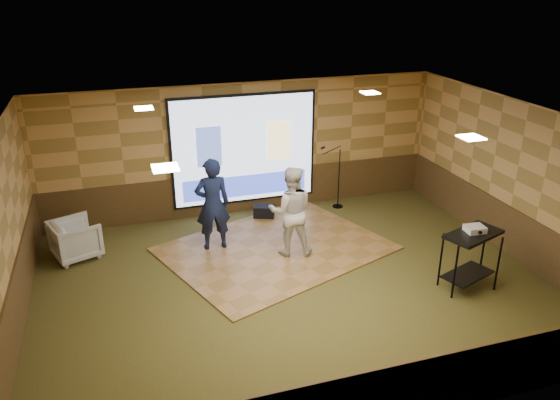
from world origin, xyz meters
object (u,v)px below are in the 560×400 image
object	(u,v)px
projector_screen	(244,151)
av_table	(471,248)
player_left	(213,204)
banquet_chair	(76,239)
duffel_bag	(264,212)
player_right	(291,211)
dance_floor	(276,248)
mic_stand	(336,188)
projector	(475,229)

from	to	relation	value
projector_screen	av_table	bearing A→B (deg)	-56.75
player_left	banquet_chair	xyz separation A→B (m)	(-2.64, 0.47, -0.59)
av_table	banquet_chair	xyz separation A→B (m)	(-6.62, 3.28, -0.40)
duffel_bag	player_right	bearing A→B (deg)	-89.20
player_right	projector_screen	bearing A→B (deg)	-67.46
player_right	av_table	distance (m)	3.35
dance_floor	duffel_bag	distance (m)	1.57
player_left	av_table	size ratio (longest dim) A/B	1.74
banquet_chair	duffel_bag	world-z (taller)	banquet_chair
banquet_chair	player_left	bearing A→B (deg)	-120.65
banquet_chair	duffel_bag	bearing A→B (deg)	-101.09
projector_screen	mic_stand	xyz separation A→B (m)	(2.10, -0.42, -0.98)
dance_floor	player_right	bearing A→B (deg)	-50.27
player_right	projector	distance (m)	3.36
player_left	banquet_chair	size ratio (longest dim) A/B	2.24
duffel_bag	projector_screen	bearing A→B (deg)	122.20
projector_screen	player_right	world-z (taller)	projector_screen
dance_floor	player_left	xyz separation A→B (m)	(-1.17, 0.41, 0.96)
projector_screen	player_right	distance (m)	2.39
projector_screen	av_table	size ratio (longest dim) A/B	3.06
mic_stand	dance_floor	bearing A→B (deg)	-146.33
player_right	dance_floor	bearing A→B (deg)	-35.87
duffel_bag	dance_floor	bearing A→B (deg)	-97.32
player_right	mic_stand	world-z (taller)	player_right
player_left	projector_screen	bearing A→B (deg)	-122.82
dance_floor	projector	xyz separation A→B (m)	(2.84, -2.37, 1.12)
mic_stand	duffel_bag	world-z (taller)	mic_stand
banquet_chair	projector	bearing A→B (deg)	-136.67
projector	mic_stand	xyz separation A→B (m)	(-0.85, 3.98, -0.64)
projector_screen	banquet_chair	distance (m)	4.03
projector_screen	av_table	distance (m)	5.35
projector_screen	projector	size ratio (longest dim) A/B	10.40
av_table	projector	bearing A→B (deg)	40.36
projector_screen	dance_floor	distance (m)	2.51
player_left	av_table	bearing A→B (deg)	145.11
av_table	banquet_chair	bearing A→B (deg)	153.65
player_left	banquet_chair	world-z (taller)	player_left
player_right	banquet_chair	world-z (taller)	player_right
projector	duffel_bag	bearing A→B (deg)	128.30
player_left	mic_stand	size ratio (longest dim) A/B	1.22
banquet_chair	duffel_bag	distance (m)	4.07
banquet_chair	duffel_bag	size ratio (longest dim) A/B	1.83
projector_screen	player_left	distance (m)	2.01
dance_floor	player_right	distance (m)	0.98
dance_floor	mic_stand	bearing A→B (deg)	39.03
av_table	duffel_bag	distance (m)	4.78
dance_floor	mic_stand	size ratio (longest dim) A/B	2.68
player_right	mic_stand	bearing A→B (deg)	-118.74
mic_stand	projector	bearing A→B (deg)	-83.33
projector_screen	projector	distance (m)	5.31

